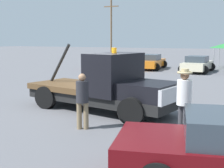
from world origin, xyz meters
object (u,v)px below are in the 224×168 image
at_px(tow_truck, 108,87).
at_px(person_near_truck, 184,97).
at_px(person_at_hood, 82,97).
at_px(parked_car_maroon, 107,61).
at_px(parked_car_cream, 197,64).
at_px(utility_pole, 111,27).
at_px(parked_car_orange, 151,62).

height_order(tow_truck, person_near_truck, tow_truck).
height_order(person_at_hood, parked_car_maroon, person_at_hood).
relative_size(parked_car_maroon, parked_car_cream, 1.03).
height_order(parked_car_maroon, utility_pole, utility_pole).
bearing_deg(person_near_truck, parked_car_orange, -116.90).
bearing_deg(parked_car_orange, person_near_truck, -163.64).
bearing_deg(parked_car_maroon, utility_pole, 29.37).
distance_m(person_near_truck, utility_pole, 36.35).
height_order(person_near_truck, person_at_hood, person_near_truck).
height_order(person_near_truck, utility_pole, utility_pole).
bearing_deg(parked_car_cream, person_at_hood, -178.38).
bearing_deg(parked_car_orange, person_at_hood, -172.30).
distance_m(person_near_truck, parked_car_maroon, 20.53).
bearing_deg(parked_car_cream, person_near_truck, -168.99).
xyz_separation_m(tow_truck, parked_car_maroon, (-8.00, 15.53, -0.29)).
bearing_deg(person_at_hood, utility_pole, 2.69).
bearing_deg(person_near_truck, parked_car_cream, -128.91).
bearing_deg(tow_truck, parked_car_cream, 99.85).
height_order(tow_truck, parked_car_cream, tow_truck).
height_order(person_at_hood, parked_car_orange, person_at_hood).
bearing_deg(parked_car_maroon, tow_truck, -148.57).
xyz_separation_m(person_near_truck, parked_car_orange, (-7.34, 18.21, -0.47)).
height_order(person_near_truck, parked_car_cream, person_near_truck).
bearing_deg(utility_pole, tow_truck, -63.72).
bearing_deg(parked_car_cream, parked_car_maroon, 92.64).
relative_size(tow_truck, parked_car_maroon, 1.36).
bearing_deg(person_near_truck, parked_car_maroon, -105.74).
height_order(tow_truck, person_at_hood, tow_truck).
relative_size(tow_truck, person_near_truck, 3.34).
relative_size(person_at_hood, parked_car_cream, 0.38).
height_order(tow_truck, utility_pole, utility_pole).
bearing_deg(utility_pole, parked_car_cream, -43.35).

